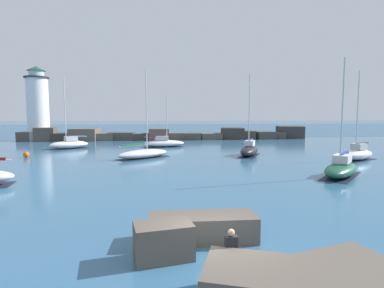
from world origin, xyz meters
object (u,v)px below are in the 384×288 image
(sailboat_moored_0, at_px, (249,150))
(sailboat_moored_4, at_px, (143,153))
(mooring_buoy_orange_near, at_px, (26,155))
(person_on_rocks, at_px, (231,253))
(sailboat_moored_3, at_px, (164,143))
(lighthouse, at_px, (38,108))
(sailboat_moored_5, at_px, (69,144))
(sailboat_moored_6, at_px, (357,154))
(sailboat_moored_2, at_px, (341,168))

(sailboat_moored_0, bearing_deg, sailboat_moored_4, -177.61)
(mooring_buoy_orange_near, height_order, person_on_rocks, person_on_rocks)
(sailboat_moored_3, xyz_separation_m, mooring_buoy_orange_near, (-16.20, -10.07, -0.28))
(mooring_buoy_orange_near, bearing_deg, sailboat_moored_4, -9.08)
(lighthouse, distance_m, sailboat_moored_4, 35.70)
(sailboat_moored_3, xyz_separation_m, sailboat_moored_5, (-13.91, -0.73, 0.07))
(sailboat_moored_0, relative_size, person_on_rocks, 6.14)
(person_on_rocks, bearing_deg, sailboat_moored_6, 47.91)
(sailboat_moored_3, distance_m, sailboat_moored_5, 13.93)
(sailboat_moored_0, distance_m, person_on_rocks, 28.38)
(lighthouse, distance_m, sailboat_moored_0, 44.13)
(sailboat_moored_4, distance_m, sailboat_moored_6, 23.73)
(sailboat_moored_6, height_order, mooring_buoy_orange_near, sailboat_moored_6)
(sailboat_moored_2, distance_m, sailboat_moored_6, 10.87)
(sailboat_moored_2, distance_m, person_on_rocks, 18.72)
(lighthouse, height_order, sailboat_moored_5, lighthouse)
(lighthouse, height_order, sailboat_moored_2, lighthouse)
(lighthouse, bearing_deg, sailboat_moored_4, -52.49)
(sailboat_moored_2, xyz_separation_m, person_on_rocks, (-12.57, -13.87, 0.23))
(sailboat_moored_3, bearing_deg, mooring_buoy_orange_near, -148.12)
(sailboat_moored_6, xyz_separation_m, person_on_rocks, (-19.83, -21.95, 0.19))
(mooring_buoy_orange_near, bearing_deg, lighthouse, 107.03)
(lighthouse, height_order, sailboat_moored_0, lighthouse)
(sailboat_moored_4, bearing_deg, sailboat_moored_0, 2.39)
(sailboat_moored_5, bearing_deg, lighthouse, 121.76)
(sailboat_moored_3, distance_m, sailboat_moored_6, 26.52)
(sailboat_moored_6, relative_size, mooring_buoy_orange_near, 10.87)
(person_on_rocks, bearing_deg, sailboat_moored_5, 111.32)
(sailboat_moored_0, xyz_separation_m, sailboat_moored_5, (-23.94, 10.98, -0.01))
(sailboat_moored_0, relative_size, mooring_buoy_orange_near, 11.01)
(sailboat_moored_0, bearing_deg, person_on_rocks, -108.87)
(sailboat_moored_5, distance_m, sailboat_moored_6, 38.06)
(sailboat_moored_5, bearing_deg, mooring_buoy_orange_near, -103.72)
(sailboat_moored_4, xyz_separation_m, sailboat_moored_6, (23.32, -4.37, 0.15))
(sailboat_moored_5, distance_m, person_on_rocks, 40.61)
(sailboat_moored_0, height_order, sailboat_moored_6, sailboat_moored_0)
(sailboat_moored_5, height_order, mooring_buoy_orange_near, sailboat_moored_5)
(sailboat_moored_2, distance_m, mooring_buoy_orange_near, 33.03)
(sailboat_moored_6, bearing_deg, lighthouse, 144.18)
(sailboat_moored_2, height_order, sailboat_moored_6, sailboat_moored_6)
(sailboat_moored_0, xyz_separation_m, person_on_rocks, (-9.18, -26.85, 0.17))
(lighthouse, xyz_separation_m, mooring_buoy_orange_near, (7.90, -25.78, -5.96))
(sailboat_moored_0, xyz_separation_m, sailboat_moored_6, (10.65, -4.90, -0.02))
(lighthouse, bearing_deg, mooring_buoy_orange_near, -72.97)
(lighthouse, relative_size, sailboat_moored_0, 1.49)
(lighthouse, relative_size, sailboat_moored_6, 1.51)
(sailboat_moored_2, height_order, person_on_rocks, sailboat_moored_2)
(sailboat_moored_0, relative_size, sailboat_moored_2, 1.05)
(sailboat_moored_5, relative_size, sailboat_moored_6, 1.09)
(sailboat_moored_0, distance_m, sailboat_moored_2, 13.42)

